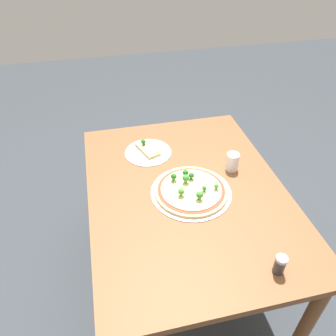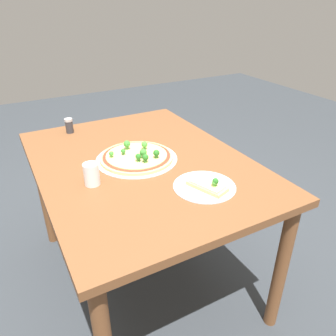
{
  "view_description": "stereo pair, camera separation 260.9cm",
  "coord_description": "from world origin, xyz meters",
  "px_view_note": "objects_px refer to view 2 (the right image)",
  "views": [
    {
      "loc": [
        1.13,
        -0.35,
        1.84
      ],
      "look_at": [
        -0.16,
        -0.06,
        0.77
      ],
      "focal_mm": 35.0,
      "sensor_mm": 36.0,
      "label": 1
    },
    {
      "loc": [
        -1.29,
        0.55,
        1.47
      ],
      "look_at": [
        -0.16,
        -0.06,
        0.77
      ],
      "focal_mm": 35.0,
      "sensor_mm": 36.0,
      "label": 2
    }
  ],
  "objects_px": {
    "pizza_tray_slice": "(206,186)",
    "drinking_cup": "(92,174)",
    "pizza_tray_whole": "(137,157)",
    "condiment_shaker": "(69,126)",
    "dining_table": "(142,177)"
  },
  "relations": [
    {
      "from": "pizza_tray_slice",
      "to": "drinking_cup",
      "type": "relative_size",
      "value": 2.72
    },
    {
      "from": "pizza_tray_whole",
      "to": "condiment_shaker",
      "type": "relative_size",
      "value": 4.67
    },
    {
      "from": "pizza_tray_slice",
      "to": "condiment_shaker",
      "type": "height_order",
      "value": "condiment_shaker"
    },
    {
      "from": "dining_table",
      "to": "pizza_tray_slice",
      "type": "xyz_separation_m",
      "value": [
        -0.36,
        -0.13,
        0.1
      ]
    },
    {
      "from": "drinking_cup",
      "to": "pizza_tray_slice",
      "type": "bearing_deg",
      "value": -122.09
    },
    {
      "from": "pizza_tray_whole",
      "to": "drinking_cup",
      "type": "xyz_separation_m",
      "value": [
        -0.12,
        0.26,
        0.03
      ]
    },
    {
      "from": "pizza_tray_slice",
      "to": "condiment_shaker",
      "type": "bearing_deg",
      "value": 21.55
    },
    {
      "from": "pizza_tray_whole",
      "to": "condiment_shaker",
      "type": "xyz_separation_m",
      "value": [
        0.5,
        0.2,
        0.03
      ]
    },
    {
      "from": "pizza_tray_slice",
      "to": "condiment_shaker",
      "type": "distance_m",
      "value": 0.94
    },
    {
      "from": "pizza_tray_whole",
      "to": "condiment_shaker",
      "type": "bearing_deg",
      "value": 21.93
    },
    {
      "from": "condiment_shaker",
      "to": "dining_table",
      "type": "bearing_deg",
      "value": -157.57
    },
    {
      "from": "pizza_tray_slice",
      "to": "condiment_shaker",
      "type": "relative_size",
      "value": 3.11
    },
    {
      "from": "dining_table",
      "to": "drinking_cup",
      "type": "height_order",
      "value": "drinking_cup"
    },
    {
      "from": "dining_table",
      "to": "pizza_tray_slice",
      "type": "bearing_deg",
      "value": -159.75
    },
    {
      "from": "pizza_tray_slice",
      "to": "drinking_cup",
      "type": "bearing_deg",
      "value": 57.91
    }
  ]
}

